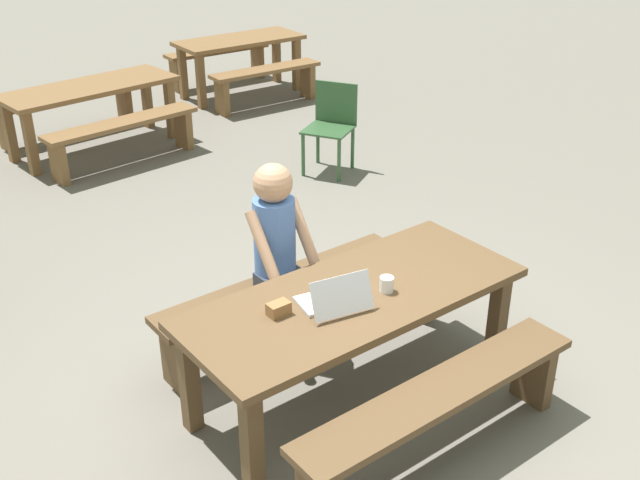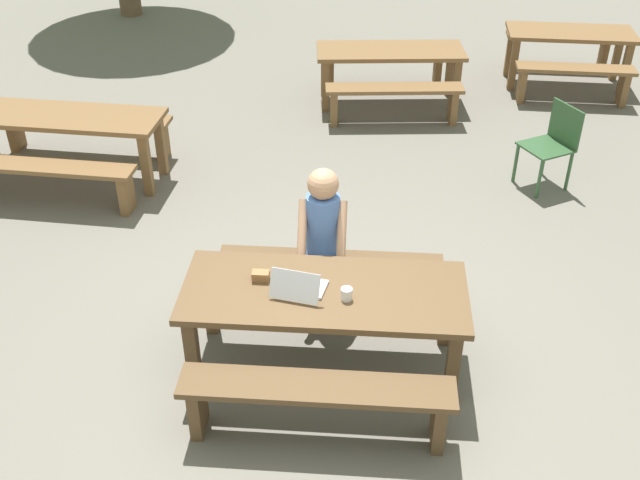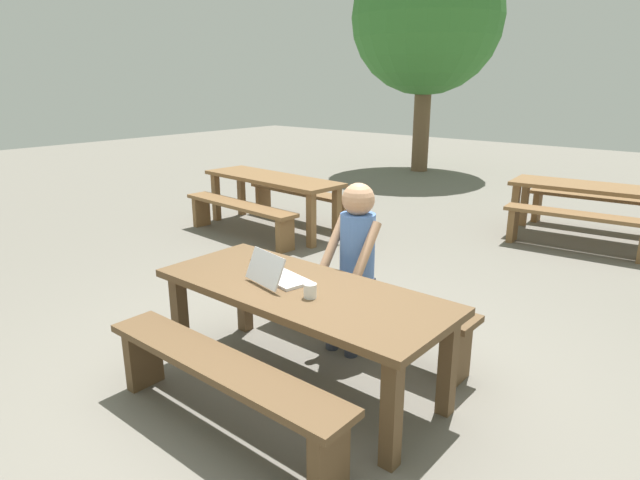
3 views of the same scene
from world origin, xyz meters
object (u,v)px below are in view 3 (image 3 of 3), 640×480
small_pouch (260,264)px  person_seated (354,253)px  picnic_table_rear (588,194)px  laptop (277,275)px  picnic_table_front (301,301)px  picnic_table_mid (272,185)px  tree_left (427,18)px  coffee_mug (310,291)px

small_pouch → person_seated: person_seated is taller
person_seated → picnic_table_rear: (0.54, 4.26, -0.16)m
laptop → person_seated: bearing=-88.1°
picnic_table_front → picnic_table_mid: size_ratio=0.92×
tree_left → picnic_table_mid: bearing=-80.4°
small_pouch → picnic_table_rear: small_pouch is taller
coffee_mug → picnic_table_mid: (-3.07, 2.76, -0.13)m
picnic_table_front → laptop: (-0.18, -0.04, 0.15)m
picnic_table_front → picnic_table_mid: (-2.91, 2.67, 0.02)m
person_seated → tree_left: 8.90m
laptop → person_seated: (0.12, 0.70, -0.00)m
picnic_table_front → tree_left: 9.53m
tree_left → coffee_mug: bearing=-64.4°
coffee_mug → tree_left: size_ratio=0.02×
picnic_table_front → picnic_table_rear: picnic_table_rear is taller
small_pouch → picnic_table_mid: small_pouch is taller
laptop → tree_left: 9.45m
picnic_table_front → small_pouch: small_pouch is taller
picnic_table_front → coffee_mug: (0.16, -0.09, 0.14)m
tree_left → picnic_table_rear: bearing=-38.0°
laptop → person_seated: size_ratio=0.32×
coffee_mug → picnic_table_rear: (0.32, 5.00, -0.15)m
picnic_table_front → coffee_mug: coffee_mug is taller
small_pouch → tree_left: (-3.41, 8.23, 2.47)m
picnic_table_front → laptop: size_ratio=5.01×
picnic_table_front → person_seated: size_ratio=1.58×
small_pouch → tree_left: bearing=112.5°
picnic_table_front → tree_left: tree_left is taller
picnic_table_mid → small_pouch: bearing=-42.8°
person_seated → picnic_table_mid: 3.49m
coffee_mug → person_seated: person_seated is taller
small_pouch → coffee_mug: (0.62, -0.17, 0.01)m
laptop → tree_left: (-3.69, 8.35, 2.45)m
coffee_mug → person_seated: 0.78m
picnic_table_front → laptop: 0.24m
laptop → tree_left: size_ratio=0.08×
picnic_table_mid → picnic_table_rear: picnic_table_mid is taller
picnic_table_front → laptop: bearing=-166.6°
picnic_table_front → picnic_table_rear: (0.48, 4.91, -0.01)m
picnic_table_front → picnic_table_mid: bearing=137.5°
laptop → tree_left: tree_left is taller
picnic_table_front → small_pouch: 0.48m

